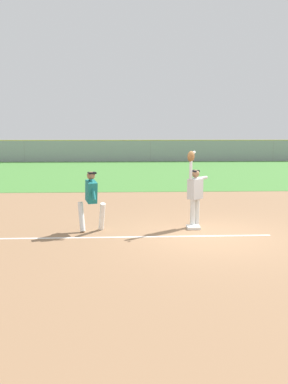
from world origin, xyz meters
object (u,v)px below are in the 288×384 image
object	(u,v)px
fielder	(195,190)
baseball	(194,152)
parked_car_red	(219,152)
parked_car_white	(116,152)
first_base	(193,227)
runner	(91,197)
parked_car_black	(168,152)
parked_car_tan	(61,152)

from	to	relation	value
fielder	baseball	xyz separation A→B (m)	(-0.08, -0.27, 1.13)
baseball	parked_car_red	xyz separation A→B (m)	(7.50, 29.40, -1.58)
parked_car_white	first_base	bearing A→B (deg)	-90.40
first_base	runner	xyz separation A→B (m)	(-2.96, -0.17, 0.96)
first_base	parked_car_red	distance (m)	30.31
parked_car_white	parked_car_black	world-z (taller)	same
parked_car_black	baseball	bearing A→B (deg)	-98.32
fielder	parked_car_white	distance (m)	29.49
parked_car_tan	parked_car_black	xyz separation A→B (m)	(10.79, -0.33, 0.00)
parked_car_white	parked_car_black	bearing A→B (deg)	-6.25
baseball	parked_car_tan	distance (m)	31.16
first_base	fielder	world-z (taller)	fielder
parked_car_black	parked_car_red	bearing A→B (deg)	-6.06
parked_car_white	fielder	bearing A→B (deg)	-90.23
parked_car_white	parked_car_black	xyz separation A→B (m)	(5.28, 0.00, 0.00)
runner	parked_car_tan	bearing A→B (deg)	83.31
parked_car_black	fielder	bearing A→B (deg)	-98.21
parked_car_tan	baseball	bearing A→B (deg)	-68.50
runner	parked_car_black	distance (m)	30.18
runner	parked_car_black	world-z (taller)	runner
first_base	parked_car_red	bearing A→B (deg)	75.71
first_base	baseball	distance (m)	2.21
fielder	parked_car_white	world-z (taller)	fielder
first_base	parked_car_tan	bearing A→B (deg)	105.99
runner	parked_car_red	xyz separation A→B (m)	(10.44, 29.54, -0.32)
first_base	runner	distance (m)	3.12
baseball	parked_car_white	bearing A→B (deg)	95.86
parked_car_tan	parked_car_white	world-z (taller)	same
baseball	parked_car_black	world-z (taller)	baseball
runner	first_base	bearing A→B (deg)	-14.00
runner	parked_car_tan	world-z (taller)	runner
runner	parked_car_red	world-z (taller)	runner
runner	parked_car_white	distance (m)	29.73
parked_car_tan	first_base	bearing A→B (deg)	-68.46
parked_car_black	parked_car_red	world-z (taller)	same
fielder	first_base	bearing A→B (deg)	123.73
first_base	fielder	distance (m)	1.11
fielder	parked_car_tan	size ratio (longest dim) A/B	0.50
first_base	fielder	bearing A→B (deg)	75.03
first_base	runner	bearing A→B (deg)	-176.75
runner	parked_car_white	xyz separation A→B (m)	(-0.09, 29.73, -0.32)
runner	baseball	bearing A→B (deg)	-14.62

